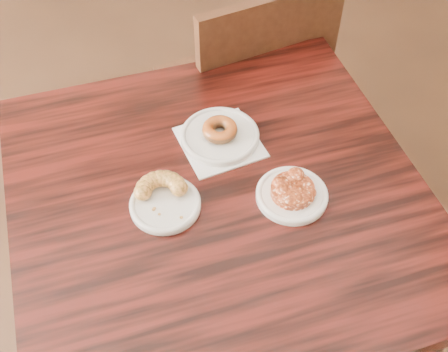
{
  "coord_description": "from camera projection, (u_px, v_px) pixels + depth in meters",
  "views": [
    {
      "loc": [
        0.03,
        -0.71,
        1.67
      ],
      "look_at": [
        0.14,
        0.01,
        0.8
      ],
      "focal_mm": 45.0,
      "sensor_mm": 36.0,
      "label": 1
    }
  ],
  "objects": [
    {
      "name": "cafe_table",
      "position": [
        220.0,
        282.0,
        1.45
      ],
      "size": [
        0.98,
        0.98,
        0.75
      ],
      "primitive_type": "cube",
      "rotation": [
        0.0,
        0.0,
        0.16
      ],
      "color": "black",
      "rests_on": "floor"
    },
    {
      "name": "chair_far",
      "position": [
        236.0,
        91.0,
        1.82
      ],
      "size": [
        0.57,
        0.57,
        0.9
      ],
      "primitive_type": null,
      "rotation": [
        0.0,
        0.0,
        3.45
      ],
      "color": "black",
      "rests_on": "floor"
    },
    {
      "name": "plate_cruller",
      "position": [
        165.0,
        205.0,
        1.14
      ],
      "size": [
        0.15,
        0.15,
        0.01
      ],
      "primitive_type": "cylinder",
      "color": "silver",
      "rests_on": "cafe_table"
    },
    {
      "name": "floor",
      "position": [
        180.0,
        350.0,
        1.72
      ],
      "size": [
        5.0,
        5.0,
        0.0
      ],
      "primitive_type": "plane",
      "color": "black",
      "rests_on": "ground"
    },
    {
      "name": "apple_fritter",
      "position": [
        293.0,
        189.0,
        1.14
      ],
      "size": [
        0.13,
        0.13,
        0.03
      ],
      "primitive_type": null,
      "color": "#471607",
      "rests_on": "plate_fritter"
    },
    {
      "name": "cruller_fragment",
      "position": [
        164.0,
        198.0,
        1.12
      ],
      "size": [
        0.12,
        0.12,
        0.03
      ],
      "primitive_type": null,
      "color": "brown",
      "rests_on": "plate_cruller"
    },
    {
      "name": "plate_fritter",
      "position": [
        292.0,
        195.0,
        1.15
      ],
      "size": [
        0.15,
        0.15,
        0.01
      ],
      "primitive_type": "cylinder",
      "color": "white",
      "rests_on": "cafe_table"
    },
    {
      "name": "napkin",
      "position": [
        220.0,
        142.0,
        1.26
      ],
      "size": [
        0.21,
        0.21,
        0.0
      ],
      "primitive_type": "cube",
      "rotation": [
        0.0,
        0.0,
        0.27
      ],
      "color": "white",
      "rests_on": "cafe_table"
    },
    {
      "name": "glazed_donut",
      "position": [
        220.0,
        130.0,
        1.24
      ],
      "size": [
        0.08,
        0.08,
        0.03
      ],
      "primitive_type": "torus",
      "color": "brown",
      "rests_on": "plate_donut"
    },
    {
      "name": "plate_donut",
      "position": [
        220.0,
        136.0,
        1.26
      ],
      "size": [
        0.18,
        0.18,
        0.01
      ],
      "primitive_type": "cylinder",
      "color": "silver",
      "rests_on": "napkin"
    }
  ]
}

